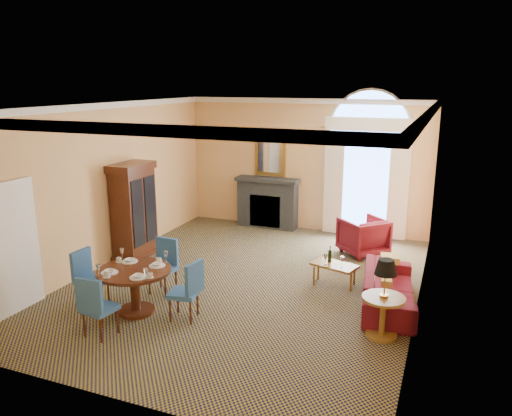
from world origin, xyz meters
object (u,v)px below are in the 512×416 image
at_px(armoire, 134,212).
at_px(side_table, 384,291).
at_px(coffee_table, 334,265).
at_px(dining_table, 135,280).
at_px(armchair, 363,236).
at_px(sofa, 389,288).

bearing_deg(armoire, side_table, -16.48).
bearing_deg(coffee_table, dining_table, -123.88).
bearing_deg(coffee_table, side_table, -39.75).
relative_size(armoire, dining_table, 1.70).
height_order(armchair, coffee_table, armchair).
bearing_deg(coffee_table, armchair, 100.32).
height_order(dining_table, side_table, side_table).
distance_m(dining_table, armchair, 5.04).
bearing_deg(sofa, dining_table, 107.55).
xyz_separation_m(dining_table, coffee_table, (2.69, 2.25, -0.17)).
distance_m(armoire, coffee_table, 4.28).
bearing_deg(sofa, armchair, 11.62).
height_order(armoire, dining_table, armoire).
bearing_deg(dining_table, sofa, 25.44).
bearing_deg(sofa, coffee_table, 56.80).
xyz_separation_m(armoire, sofa, (5.27, -0.47, -0.66)).
distance_m(sofa, side_table, 1.18).
bearing_deg(armchair, side_table, 58.80).
distance_m(dining_table, side_table, 3.83).
relative_size(armoire, side_table, 1.71).
xyz_separation_m(dining_table, sofa, (3.72, 1.77, -0.25)).
distance_m(armoire, dining_table, 2.75).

